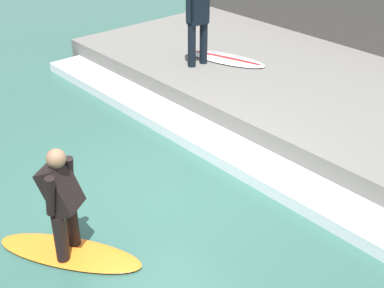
# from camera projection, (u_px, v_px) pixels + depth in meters

# --- Properties ---
(ground_plane) EXTENTS (28.00, 28.00, 0.00)m
(ground_plane) POSITION_uv_depth(u_px,v_px,m) (163.00, 199.00, 7.65)
(ground_plane) COLOR #2D564C
(concrete_ledge) EXTENTS (4.40, 11.71, 0.49)m
(concrete_ledge) POSITION_uv_depth(u_px,v_px,m) (338.00, 103.00, 9.90)
(concrete_ledge) COLOR #66635E
(concrete_ledge) RESTS_ON ground_plane
(wave_foam_crest) EXTENTS (0.75, 11.13, 0.19)m
(wave_foam_crest) POSITION_uv_depth(u_px,v_px,m) (240.00, 157.00, 8.50)
(wave_foam_crest) COLOR silver
(wave_foam_crest) RESTS_ON ground_plane
(surfboard_riding) EXTENTS (1.50, 1.89, 0.06)m
(surfboard_riding) POSITION_uv_depth(u_px,v_px,m) (70.00, 253.00, 6.60)
(surfboard_riding) COLOR orange
(surfboard_riding) RESTS_ON ground_plane
(surfer_riding) EXTENTS (0.55, 0.57, 1.44)m
(surfer_riding) POSITION_uv_depth(u_px,v_px,m) (62.00, 197.00, 6.19)
(surfer_riding) COLOR black
(surfer_riding) RESTS_ON surfboard_riding
(surfer_waiting_near) EXTENTS (0.57, 0.26, 1.69)m
(surfer_waiting_near) POSITION_uv_depth(u_px,v_px,m) (198.00, 19.00, 10.49)
(surfer_waiting_near) COLOR black
(surfer_waiting_near) RESTS_ON concrete_ledge
(surfboard_waiting_near) EXTENTS (1.07, 1.82, 0.07)m
(surfboard_waiting_near) POSITION_uv_depth(u_px,v_px,m) (227.00, 59.00, 11.15)
(surfboard_waiting_near) COLOR silver
(surfboard_waiting_near) RESTS_ON concrete_ledge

